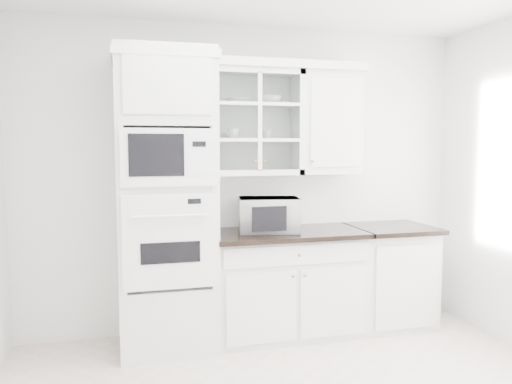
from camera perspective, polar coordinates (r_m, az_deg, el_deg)
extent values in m
cube|color=white|center=(4.49, -1.00, 1.47)|extent=(4.00, 0.02, 2.70)
cube|color=silver|center=(4.08, -10.23, -1.14)|extent=(0.76, 0.65, 2.40)
cube|color=white|center=(3.78, -9.76, -5.61)|extent=(0.70, 0.03, 0.72)
cube|color=black|center=(3.78, -9.72, -6.85)|extent=(0.44, 0.01, 0.16)
cube|color=white|center=(3.72, -9.92, 3.89)|extent=(0.70, 0.03, 0.43)
cube|color=black|center=(3.69, -11.30, 4.16)|extent=(0.40, 0.01, 0.31)
cube|color=silver|center=(4.45, 3.49, -10.50)|extent=(1.30, 0.60, 0.88)
cube|color=black|center=(4.31, 3.67, -4.74)|extent=(1.32, 0.67, 0.04)
cube|color=silver|center=(4.85, 14.95, -9.35)|extent=(0.70, 0.60, 0.88)
cube|color=black|center=(4.72, 15.30, -4.04)|extent=(0.72, 0.67, 0.04)
cube|color=silver|center=(4.34, -0.13, 7.93)|extent=(0.80, 0.33, 0.90)
cube|color=silver|center=(4.34, -0.13, 5.95)|extent=(0.74, 0.29, 0.02)
cube|color=silver|center=(4.35, -0.13, 9.91)|extent=(0.74, 0.29, 0.02)
cube|color=silver|center=(4.56, 8.18, 7.76)|extent=(0.55, 0.33, 0.90)
cube|color=white|center=(4.34, -1.43, 14.37)|extent=(2.14, 0.38, 0.07)
imported|color=white|center=(4.27, 1.46, -2.59)|extent=(0.57, 0.50, 0.29)
imported|color=white|center=(4.33, -2.10, 10.38)|extent=(0.23, 0.23, 0.05)
imported|color=white|center=(4.38, 1.57, 10.45)|extent=(0.23, 0.23, 0.07)
imported|color=white|center=(4.31, -2.64, 6.65)|extent=(0.13, 0.13, 0.08)
imported|color=white|center=(4.36, 1.20, 6.65)|extent=(0.10, 0.10, 0.09)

